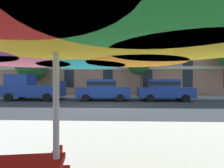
# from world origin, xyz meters

# --- Properties ---
(ground_plane) EXTENTS (120.00, 120.00, 0.00)m
(ground_plane) POSITION_xyz_m (0.00, 0.00, 0.00)
(ground_plane) COLOR #2D3033
(sidewalk_far) EXTENTS (56.00, 3.60, 0.12)m
(sidewalk_far) POSITION_xyz_m (0.00, 6.80, 0.06)
(sidewalk_far) COLOR gray
(sidewalk_far) RESTS_ON ground
(apartment_building) EXTENTS (40.56, 12.08, 19.20)m
(apartment_building) POSITION_xyz_m (0.00, 14.99, 9.60)
(apartment_building) COLOR #A87056
(apartment_building) RESTS_ON ground
(pickup_blue) EXTENTS (5.10, 2.12, 2.20)m
(pickup_blue) POSITION_xyz_m (-6.25, 3.70, 1.03)
(pickup_blue) COLOR navy
(pickup_blue) RESTS_ON ground
(sedan_blue) EXTENTS (4.40, 1.98, 1.78)m
(sedan_blue) POSITION_xyz_m (-0.04, 3.70, 0.95)
(sedan_blue) COLOR navy
(sedan_blue) RESTS_ON ground
(sedan_blue_midblock) EXTENTS (4.40, 1.98, 1.78)m
(sedan_blue_midblock) POSITION_xyz_m (5.03, 3.70, 0.95)
(sedan_blue_midblock) COLOR navy
(sedan_blue_midblock) RESTS_ON ground
(street_tree_left) EXTENTS (3.36, 3.15, 5.00)m
(street_tree_left) POSITION_xyz_m (-8.34, 7.28, 3.42)
(street_tree_left) COLOR brown
(street_tree_left) RESTS_ON ground
(street_tree_middle) EXTENTS (2.56, 2.59, 5.03)m
(street_tree_middle) POSITION_xyz_m (3.35, 7.22, 3.63)
(street_tree_middle) COLOR brown
(street_tree_middle) RESTS_ON ground
(patio_umbrella) EXTENTS (3.76, 3.76, 2.23)m
(patio_umbrella) POSITION_xyz_m (0.70, -9.00, 1.97)
(patio_umbrella) COLOR silver
(patio_umbrella) RESTS_ON ground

